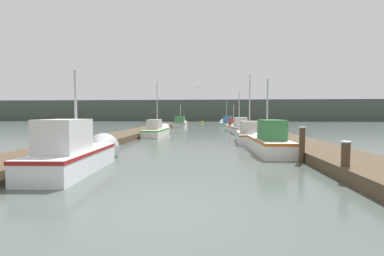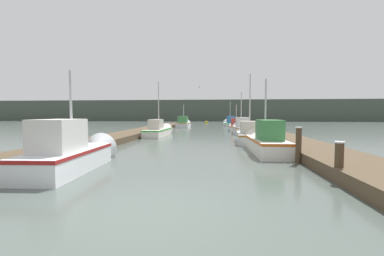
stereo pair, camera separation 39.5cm
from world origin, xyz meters
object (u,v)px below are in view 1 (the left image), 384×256
(fishing_boat_6, at_px, (181,124))
(channel_buoy, at_px, (202,122))
(fishing_boat_4, at_px, (239,128))
(fishing_boat_0, at_px, (78,153))
(fishing_boat_3, at_px, (158,130))
(mooring_piling_1, at_px, (302,145))
(fishing_boat_2, at_px, (249,135))
(seagull_lead, at_px, (199,87))
(fishing_boat_5, at_px, (233,126))
(fishing_boat_1, at_px, (266,141))
(mooring_piling_0, at_px, (345,160))
(fishing_boat_7, at_px, (226,123))

(fishing_boat_6, distance_m, channel_buoy, 14.93)
(fishing_boat_4, relative_size, channel_buoy, 4.94)
(fishing_boat_0, xyz_separation_m, fishing_boat_3, (-0.07, 13.06, -0.11))
(fishing_boat_4, relative_size, mooring_piling_1, 4.01)
(fishing_boat_2, distance_m, seagull_lead, 8.47)
(fishing_boat_3, relative_size, seagull_lead, 10.91)
(fishing_boat_5, distance_m, fishing_boat_6, 8.73)
(fishing_boat_1, relative_size, fishing_boat_4, 0.98)
(fishing_boat_1, distance_m, fishing_boat_6, 23.35)
(mooring_piling_0, bearing_deg, seagull_lead, 106.40)
(mooring_piling_0, height_order, channel_buoy, mooring_piling_0)
(fishing_boat_4, bearing_deg, mooring_piling_0, -87.68)
(fishing_boat_2, distance_m, mooring_piling_1, 7.17)
(fishing_boat_0, relative_size, fishing_boat_2, 0.98)
(fishing_boat_1, relative_size, seagull_lead, 10.05)
(fishing_boat_7, bearing_deg, channel_buoy, 107.97)
(fishing_boat_4, relative_size, seagull_lead, 10.21)
(fishing_boat_4, distance_m, fishing_boat_5, 4.70)
(fishing_boat_6, distance_m, seagull_lead, 12.35)
(fishing_boat_4, bearing_deg, fishing_boat_6, 122.30)
(mooring_piling_0, bearing_deg, mooring_piling_1, 96.54)
(fishing_boat_1, bearing_deg, fishing_boat_0, -148.87)
(fishing_boat_0, height_order, fishing_boat_6, fishing_boat_0)
(fishing_boat_3, distance_m, fishing_boat_7, 19.87)
(fishing_boat_1, bearing_deg, seagull_lead, 107.20)
(fishing_boat_2, xyz_separation_m, channel_buoy, (-4.16, 32.76, -0.29))
(fishing_boat_1, bearing_deg, fishing_boat_6, 105.14)
(channel_buoy, bearing_deg, seagull_lead, -88.76)
(mooring_piling_1, bearing_deg, fishing_boat_4, 92.88)
(fishing_boat_0, bearing_deg, channel_buoy, 82.89)
(fishing_boat_3, xyz_separation_m, mooring_piling_0, (8.14, -13.85, 0.11))
(fishing_boat_3, distance_m, mooring_piling_1, 13.78)
(channel_buoy, distance_m, seagull_lead, 26.41)
(fishing_boat_1, height_order, fishing_boat_7, fishing_boat_7)
(fishing_boat_3, height_order, fishing_boat_4, fishing_boat_3)
(fishing_boat_3, distance_m, channel_buoy, 28.69)
(fishing_boat_1, xyz_separation_m, mooring_piling_0, (1.03, -5.35, 0.04))
(fishing_boat_6, bearing_deg, fishing_boat_0, -90.76)
(fishing_boat_1, distance_m, mooring_piling_1, 2.92)
(mooring_piling_0, bearing_deg, fishing_boat_5, 92.94)
(fishing_boat_1, xyz_separation_m, fishing_boat_5, (-0.10, 16.73, -0.09))
(fishing_boat_4, relative_size, fishing_boat_6, 1.14)
(seagull_lead, bearing_deg, channel_buoy, 32.86)
(fishing_boat_6, xyz_separation_m, seagull_lead, (3.03, -11.37, 3.75))
(fishing_boat_6, bearing_deg, mooring_piling_1, -73.58)
(fishing_boat_5, height_order, fishing_boat_7, fishing_boat_7)
(fishing_boat_1, bearing_deg, mooring_piling_1, -77.13)
(fishing_boat_1, height_order, fishing_boat_3, fishing_boat_3)
(fishing_boat_4, relative_size, fishing_boat_7, 0.85)
(fishing_boat_3, bearing_deg, fishing_boat_4, 27.17)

